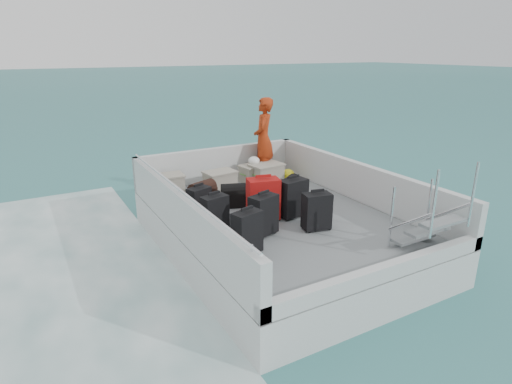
# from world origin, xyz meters

# --- Properties ---
(ground) EXTENTS (160.00, 160.00, 0.00)m
(ground) POSITION_xyz_m (0.00, 0.00, 0.00)
(ground) COLOR #1B5E5E
(ground) RESTS_ON ground
(ferry_hull) EXTENTS (3.60, 5.00, 0.60)m
(ferry_hull) POSITION_xyz_m (0.00, 0.00, 0.30)
(ferry_hull) COLOR silver
(ferry_hull) RESTS_ON ground
(deck) EXTENTS (3.30, 4.70, 0.02)m
(deck) POSITION_xyz_m (0.00, 0.00, 0.61)
(deck) COLOR gray
(deck) RESTS_ON ferry_hull
(deck_fittings) EXTENTS (3.60, 5.00, 0.90)m
(deck_fittings) POSITION_xyz_m (0.35, -0.32, 0.99)
(deck_fittings) COLOR #BABFBF
(deck_fittings) RESTS_ON deck
(suitcase_0) EXTENTS (0.45, 0.32, 0.63)m
(suitcase_0) POSITION_xyz_m (-1.15, -1.02, 0.93)
(suitcase_0) COLOR black
(suitcase_0) RESTS_ON deck
(suitcase_1) EXTENTS (0.43, 0.29, 0.59)m
(suitcase_1) POSITION_xyz_m (-1.23, -0.12, 0.92)
(suitcase_1) COLOR black
(suitcase_1) RESTS_ON deck
(suitcase_2) EXTENTS (0.42, 0.33, 0.54)m
(suitcase_2) POSITION_xyz_m (-1.22, 0.52, 0.89)
(suitcase_2) COLOR black
(suitcase_2) RESTS_ON deck
(suitcase_4) EXTENTS (0.48, 0.36, 0.63)m
(suitcase_4) POSITION_xyz_m (-0.63, -0.56, 0.94)
(suitcase_4) COLOR black
(suitcase_4) RESTS_ON deck
(suitcase_5) EXTENTS (0.57, 0.42, 0.70)m
(suitcase_5) POSITION_xyz_m (-0.32, -0.04, 0.97)
(suitcase_5) COLOR #9E120C
(suitcase_5) RESTS_ON deck
(suitcase_6) EXTENTS (0.47, 0.33, 0.59)m
(suitcase_6) POSITION_xyz_m (0.19, -0.79, 0.92)
(suitcase_6) COLOR black
(suitcase_6) RESTS_ON deck
(suitcase_7) EXTENTS (0.50, 0.32, 0.65)m
(suitcase_7) POSITION_xyz_m (0.17, -0.16, 0.95)
(suitcase_7) COLOR black
(suitcase_7) RESTS_ON deck
(suitcase_8) EXTENTS (0.95, 0.84, 0.32)m
(suitcase_8) POSITION_xyz_m (0.31, 0.29, 0.78)
(suitcase_8) COLOR #9E120C
(suitcase_8) RESTS_ON deck
(duffel_0) EXTENTS (0.57, 0.46, 0.32)m
(duffel_0) POSITION_xyz_m (-0.89, 1.20, 0.78)
(duffel_0) COLOR black
(duffel_0) RESTS_ON deck
(duffel_1) EXTENTS (0.51, 0.43, 0.32)m
(duffel_1) POSITION_xyz_m (-0.46, 0.79, 0.78)
(duffel_1) COLOR black
(duffel_1) RESTS_ON deck
(duffel_2) EXTENTS (0.51, 0.49, 0.32)m
(duffel_2) POSITION_xyz_m (0.70, 0.68, 0.78)
(duffel_2) COLOR black
(duffel_2) RESTS_ON deck
(crate_0) EXTENTS (0.62, 0.45, 0.36)m
(crate_0) POSITION_xyz_m (-1.27, 2.02, 0.80)
(crate_0) COLOR #9D9788
(crate_0) RESTS_ON deck
(crate_1) EXTENTS (0.62, 0.46, 0.35)m
(crate_1) POSITION_xyz_m (-0.26, 1.77, 0.80)
(crate_1) COLOR #9D9788
(crate_1) RESTS_ON deck
(crate_2) EXTENTS (0.61, 0.47, 0.33)m
(crate_2) POSITION_xyz_m (0.60, 1.93, 0.79)
(crate_2) COLOR #9D9788
(crate_2) RESTS_ON deck
(crate_3) EXTENTS (0.67, 0.50, 0.38)m
(crate_3) POSITION_xyz_m (0.77, 1.71, 0.81)
(crate_3) COLOR #9D9788
(crate_3) RESTS_ON deck
(yellow_bag) EXTENTS (0.28, 0.26, 0.22)m
(yellow_bag) POSITION_xyz_m (1.32, 1.71, 0.73)
(yellow_bag) COLOR yellow
(yellow_bag) RESTS_ON deck
(white_bag) EXTENTS (0.24, 0.24, 0.18)m
(white_bag) POSITION_xyz_m (0.60, 1.93, 1.04)
(white_bag) COLOR white
(white_bag) RESTS_ON crate_2
(passenger) EXTENTS (0.71, 0.76, 1.73)m
(passenger) POSITION_xyz_m (0.92, 2.09, 1.49)
(passenger) COLOR #E94015
(passenger) RESTS_ON deck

